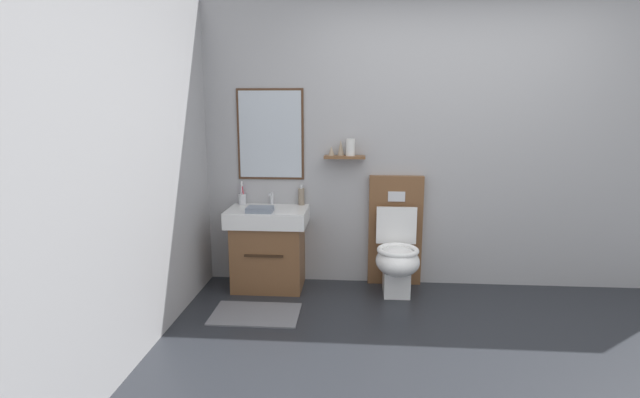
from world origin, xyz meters
name	(u,v)px	position (x,y,z in m)	size (l,w,h in m)	color
ground_plane	(493,388)	(0.00, 0.00, -0.05)	(5.82, 4.62, 0.10)	#23262B
wall_back	(449,143)	(-0.01, 1.65, 1.28)	(4.62, 0.27, 2.56)	#A8A8AA
wall_left	(111,163)	(-2.25, 0.00, 1.28)	(0.12, 3.42, 2.56)	#A8A8AA
bath_mat	(256,314)	(-1.60, 0.79, 0.01)	(0.68, 0.44, 0.01)	slate
vanity_sink_left	(269,246)	(-1.60, 1.38, 0.38)	(0.69, 0.49, 0.72)	brown
tap_on_left_sink	(271,197)	(-1.60, 1.56, 0.79)	(0.03, 0.13, 0.11)	silver
toilet	(396,249)	(-0.47, 1.39, 0.38)	(0.48, 0.63, 1.00)	brown
toothbrush_cup	(242,198)	(-1.87, 1.55, 0.78)	(0.07, 0.07, 0.21)	silver
soap_dispenser	(301,196)	(-1.32, 1.56, 0.80)	(0.06, 0.06, 0.19)	gray
folded_hand_towel	(260,209)	(-1.64, 1.24, 0.75)	(0.22, 0.16, 0.04)	gray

